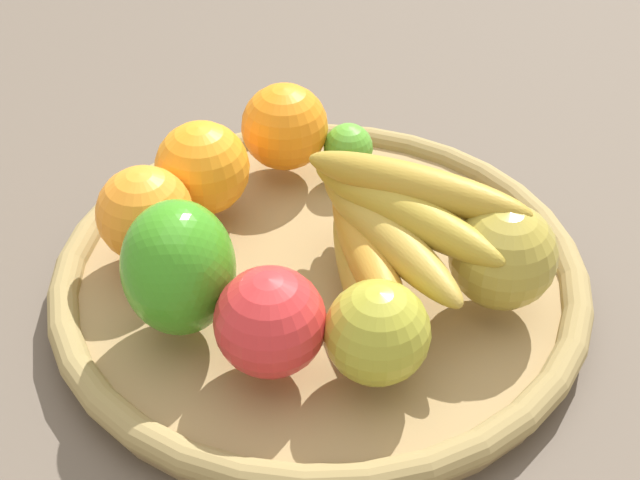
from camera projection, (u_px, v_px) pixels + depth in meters
ground_plane at (320, 293)px, 0.69m from camera, size 2.40×2.40×0.00m
basket at (320, 277)px, 0.68m from camera, size 0.40×0.40×0.03m
apple_0 at (270, 322)px, 0.57m from camera, size 0.09×0.09×0.07m
banana_bunch at (388, 233)px, 0.63m from camera, size 0.16×0.17×0.09m
orange_0 at (202, 168)px, 0.70m from camera, size 0.10×0.10×0.07m
bell_pepper at (179, 268)px, 0.59m from camera, size 0.10×0.10×0.10m
orange_2 at (285, 127)px, 0.75m from camera, size 0.09×0.09×0.07m
orange_1 at (145, 214)px, 0.66m from camera, size 0.10×0.10×0.07m
apple_1 at (503, 256)px, 0.62m from camera, size 0.09×0.09×0.08m
apple_2 at (377, 333)px, 0.57m from camera, size 0.09×0.09×0.07m
lime_0 at (348, 148)px, 0.75m from camera, size 0.05×0.05×0.04m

